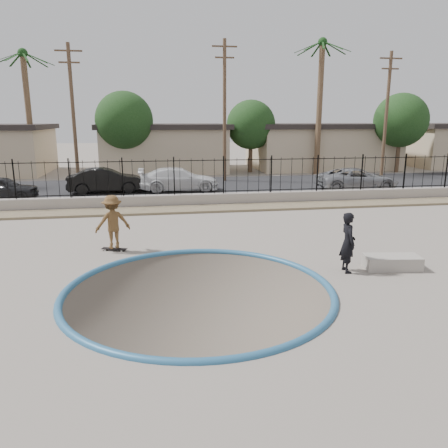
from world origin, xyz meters
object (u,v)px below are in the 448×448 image
object	(u,v)px
skater	(113,225)
car_c	(179,179)
skateboard	(114,249)
videographer	(348,242)
car_b	(106,180)
car_a	(1,188)
car_d	(357,179)
concrete_ledge	(392,262)

from	to	relation	value
skater	car_c	bearing A→B (deg)	-120.28
skateboard	car_c	xyz separation A→B (m)	(2.94, 12.00, 0.68)
videographer	car_b	xyz separation A→B (m)	(-8.18, 15.22, -0.11)
videographer	car_a	world-z (taller)	videographer
car_a	videographer	bearing A→B (deg)	-133.52
car_c	car_d	distance (m)	10.95
car_d	concrete_ledge	bearing A→B (deg)	160.47
concrete_ledge	car_b	xyz separation A→B (m)	(-9.61, 15.22, 0.57)
skateboard	car_b	distance (m)	12.10
car_b	skater	bearing A→B (deg)	-178.81
skateboard	car_d	xyz separation A→B (m)	(13.79, 10.48, 0.65)
skateboard	videographer	bearing A→B (deg)	-5.72
videographer	car_a	xyz separation A→B (m)	(-13.57, 13.75, -0.20)
car_b	car_c	xyz separation A→B (m)	(4.31, 0.00, -0.03)
car_d	videographer	bearing A→B (deg)	155.51
concrete_ledge	car_a	distance (m)	20.36
car_b	skateboard	bearing A→B (deg)	-178.81
car_c	concrete_ledge	bearing A→B (deg)	-161.75
skateboard	concrete_ledge	bearing A→B (deg)	-1.81
car_a	car_b	xyz separation A→B (m)	(5.39, 1.46, 0.09)
videographer	car_b	bearing A→B (deg)	30.96
car_a	car_b	distance (m)	5.58
car_c	skater	bearing A→B (deg)	165.25
car_b	car_c	size ratio (longest dim) A/B	0.92
skateboard	car_a	xyz separation A→B (m)	(-6.75, 10.54, 0.62)
videographer	concrete_ledge	size ratio (longest dim) A/B	1.10
concrete_ledge	car_c	world-z (taller)	car_c
concrete_ledge	car_b	size ratio (longest dim) A/B	0.36
car_b	car_d	xyz separation A→B (m)	(15.16, -1.52, -0.05)
skater	car_b	world-z (taller)	skater
videographer	car_c	world-z (taller)	videographer
skater	car_a	xyz separation A→B (m)	(-6.75, 10.54, -0.22)
car_a	car_b	bearing A→B (deg)	-72.94
concrete_ledge	skateboard	bearing A→B (deg)	158.66
skater	concrete_ledge	distance (m)	8.88
skater	videographer	world-z (taller)	skater
concrete_ledge	car_c	xyz separation A→B (m)	(-5.31, 15.22, 0.54)
car_a	car_d	xyz separation A→B (m)	(20.54, -0.06, 0.03)
car_a	car_c	bearing A→B (deg)	-79.55
concrete_ledge	car_c	bearing A→B (deg)	109.21
videographer	car_c	distance (m)	15.70
videographer	concrete_ledge	distance (m)	1.58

